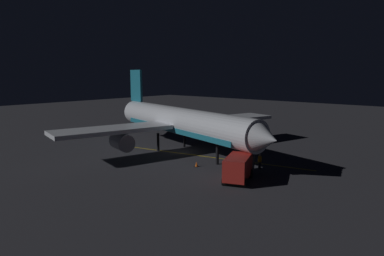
# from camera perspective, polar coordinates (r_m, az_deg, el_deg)

# --- Properties ---
(ground_plane) EXTENTS (180.00, 180.00, 0.20)m
(ground_plane) POSITION_cam_1_polar(r_m,az_deg,el_deg) (47.70, -1.82, -4.03)
(ground_plane) COLOR #303036
(apron_guide_stripe) EXTENTS (5.68, 27.17, 0.01)m
(apron_guide_stripe) POSITION_cam_1_polar(r_m,az_deg,el_deg) (45.20, 2.00, -4.63)
(apron_guide_stripe) COLOR gold
(apron_guide_stripe) RESTS_ON ground_plane
(airliner) EXTENTS (33.07, 34.71, 11.12)m
(airliner) POSITION_cam_1_polar(r_m,az_deg,el_deg) (47.45, -2.24, 0.98)
(airliner) COLOR silver
(airliner) RESTS_ON ground_plane
(baggage_truck) EXTENTS (6.70, 4.29, 2.53)m
(baggage_truck) POSITION_cam_1_polar(r_m,az_deg,el_deg) (35.44, 7.69, -6.34)
(baggage_truck) COLOR maroon
(baggage_truck) RESTS_ON ground_plane
(catering_truck) EXTENTS (6.12, 3.79, 2.36)m
(catering_truck) POSITION_cam_1_polar(r_m,az_deg,el_deg) (55.46, 7.75, -0.89)
(catering_truck) COLOR maroon
(catering_truck) RESTS_ON ground_plane
(ground_crew_worker) EXTENTS (0.40, 0.40, 1.74)m
(ground_crew_worker) POSITION_cam_1_polar(r_m,az_deg,el_deg) (39.66, 10.96, -5.40)
(ground_crew_worker) COLOR black
(ground_crew_worker) RESTS_ON ground_plane
(traffic_cone_near_left) EXTENTS (0.50, 0.50, 0.55)m
(traffic_cone_near_left) POSITION_cam_1_polar(r_m,az_deg,el_deg) (40.27, 0.74, -5.95)
(traffic_cone_near_left) COLOR #EA590F
(traffic_cone_near_left) RESTS_ON ground_plane
(traffic_cone_near_right) EXTENTS (0.50, 0.50, 0.55)m
(traffic_cone_near_right) POSITION_cam_1_polar(r_m,az_deg,el_deg) (51.91, 7.80, -2.65)
(traffic_cone_near_right) COLOR #EA590F
(traffic_cone_near_right) RESTS_ON ground_plane
(traffic_cone_under_wing) EXTENTS (0.50, 0.50, 0.55)m
(traffic_cone_under_wing) POSITION_cam_1_polar(r_m,az_deg,el_deg) (42.18, 8.24, -5.36)
(traffic_cone_under_wing) COLOR #EA590F
(traffic_cone_under_wing) RESTS_ON ground_plane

